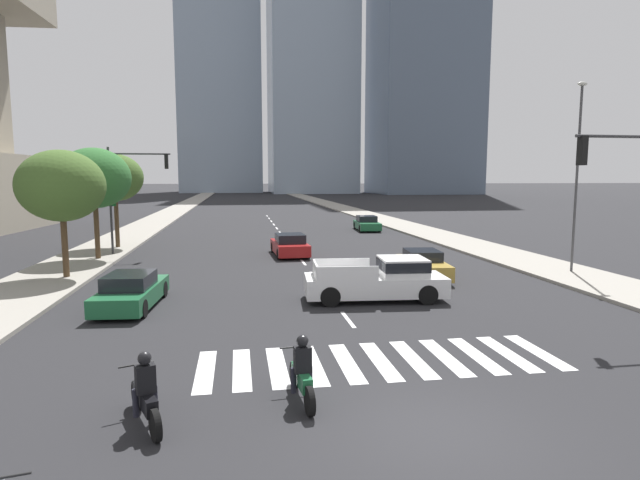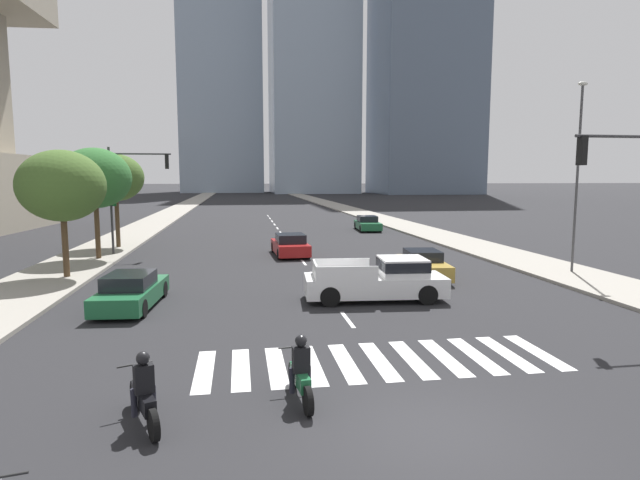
{
  "view_description": "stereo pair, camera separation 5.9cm",
  "coord_description": "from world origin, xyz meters",
  "px_view_note": "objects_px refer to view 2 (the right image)",
  "views": [
    {
      "loc": [
        -3.62,
        -8.75,
        4.79
      ],
      "look_at": [
        0.0,
        13.86,
        2.0
      ],
      "focal_mm": 28.87,
      "sensor_mm": 36.0,
      "label": 1
    },
    {
      "loc": [
        -3.56,
        -8.76,
        4.79
      ],
      "look_at": [
        0.0,
        13.86,
        2.0
      ],
      "focal_mm": 28.87,
      "sensor_mm": 36.0,
      "label": 2
    }
  ],
  "objects_px": {
    "motorcycle_trailing": "(300,375)",
    "sedan_gold_1": "(423,265)",
    "motorcycle_lead": "(144,395)",
    "pickup_truck": "(382,280)",
    "street_tree_third": "(115,178)",
    "street_lamp_east": "(578,166)",
    "street_tree_second": "(95,178)",
    "sedan_green_0": "(368,224)",
    "sedan_green_3": "(131,291)",
    "street_tree_nearest": "(62,186)",
    "traffic_signal_far": "(132,182)",
    "sedan_red_2": "(290,245)"
  },
  "relations": [
    {
      "from": "motorcycle_trailing",
      "to": "sedan_gold_1",
      "type": "xyz_separation_m",
      "value": [
        7.44,
        12.7,
        0.03
      ]
    },
    {
      "from": "motorcycle_lead",
      "to": "street_tree_nearest",
      "type": "relative_size",
      "value": 0.34
    },
    {
      "from": "sedan_gold_1",
      "to": "street_lamp_east",
      "type": "distance_m",
      "value": 9.0
    },
    {
      "from": "street_tree_nearest",
      "to": "traffic_signal_far",
      "type": "bearing_deg",
      "value": 77.46
    },
    {
      "from": "motorcycle_lead",
      "to": "street_tree_second",
      "type": "distance_m",
      "value": 22.37
    },
    {
      "from": "motorcycle_trailing",
      "to": "street_lamp_east",
      "type": "height_order",
      "value": "street_lamp_east"
    },
    {
      "from": "sedan_red_2",
      "to": "traffic_signal_far",
      "type": "xyz_separation_m",
      "value": [
        -9.51,
        1.51,
        3.88
      ]
    },
    {
      "from": "pickup_truck",
      "to": "sedan_gold_1",
      "type": "bearing_deg",
      "value": 55.96
    },
    {
      "from": "street_lamp_east",
      "to": "street_tree_nearest",
      "type": "bearing_deg",
      "value": 174.21
    },
    {
      "from": "pickup_truck",
      "to": "motorcycle_trailing",
      "type": "bearing_deg",
      "value": -111.83
    },
    {
      "from": "motorcycle_lead",
      "to": "sedan_red_2",
      "type": "relative_size",
      "value": 0.46
    },
    {
      "from": "pickup_truck",
      "to": "sedan_red_2",
      "type": "distance_m",
      "value": 12.4
    },
    {
      "from": "sedan_green_3",
      "to": "sedan_gold_1",
      "type": "bearing_deg",
      "value": -68.84
    },
    {
      "from": "motorcycle_trailing",
      "to": "street_tree_third",
      "type": "bearing_deg",
      "value": 14.28
    },
    {
      "from": "motorcycle_trailing",
      "to": "sedan_gold_1",
      "type": "height_order",
      "value": "motorcycle_trailing"
    },
    {
      "from": "traffic_signal_far",
      "to": "street_lamp_east",
      "type": "distance_m",
      "value": 24.83
    },
    {
      "from": "sedan_green_3",
      "to": "traffic_signal_far",
      "type": "height_order",
      "value": "traffic_signal_far"
    },
    {
      "from": "sedan_green_0",
      "to": "sedan_green_3",
      "type": "xyz_separation_m",
      "value": [
        -15.54,
        -25.84,
        -0.01
      ]
    },
    {
      "from": "motorcycle_trailing",
      "to": "street_tree_second",
      "type": "bearing_deg",
      "value": 18.65
    },
    {
      "from": "sedan_gold_1",
      "to": "sedan_red_2",
      "type": "relative_size",
      "value": 0.98
    },
    {
      "from": "street_lamp_east",
      "to": "sedan_red_2",
      "type": "bearing_deg",
      "value": 147.66
    },
    {
      "from": "sedan_green_0",
      "to": "sedan_gold_1",
      "type": "bearing_deg",
      "value": -3.24
    },
    {
      "from": "sedan_red_2",
      "to": "motorcycle_trailing",
      "type": "bearing_deg",
      "value": 172.17
    },
    {
      "from": "street_lamp_east",
      "to": "street_tree_nearest",
      "type": "height_order",
      "value": "street_lamp_east"
    },
    {
      "from": "sedan_green_0",
      "to": "motorcycle_trailing",
      "type": "bearing_deg",
      "value": -12.35
    },
    {
      "from": "sedan_red_2",
      "to": "street_lamp_east",
      "type": "bearing_deg",
      "value": -125.12
    },
    {
      "from": "sedan_green_0",
      "to": "sedan_red_2",
      "type": "bearing_deg",
      "value": -27.0
    },
    {
      "from": "sedan_red_2",
      "to": "sedan_gold_1",
      "type": "bearing_deg",
      "value": -148.14
    },
    {
      "from": "sedan_green_0",
      "to": "sedan_gold_1",
      "type": "height_order",
      "value": "same"
    },
    {
      "from": "motorcycle_lead",
      "to": "street_tree_second",
      "type": "height_order",
      "value": "street_tree_second"
    },
    {
      "from": "sedan_green_3",
      "to": "street_tree_third",
      "type": "height_order",
      "value": "street_tree_third"
    },
    {
      "from": "street_lamp_east",
      "to": "traffic_signal_far",
      "type": "bearing_deg",
      "value": 156.48
    },
    {
      "from": "sedan_gold_1",
      "to": "street_lamp_east",
      "type": "relative_size",
      "value": 0.48
    },
    {
      "from": "motorcycle_lead",
      "to": "sedan_red_2",
      "type": "bearing_deg",
      "value": -35.18
    },
    {
      "from": "street_tree_nearest",
      "to": "motorcycle_lead",
      "type": "bearing_deg",
      "value": -68.22
    },
    {
      "from": "sedan_gold_1",
      "to": "traffic_signal_far",
      "type": "distance_m",
      "value": 18.33
    },
    {
      "from": "sedan_red_2",
      "to": "traffic_signal_far",
      "type": "height_order",
      "value": "traffic_signal_far"
    },
    {
      "from": "traffic_signal_far",
      "to": "street_tree_third",
      "type": "bearing_deg",
      "value": 117.3
    },
    {
      "from": "sedan_green_0",
      "to": "motorcycle_lead",
      "type": "bearing_deg",
      "value": -16.66
    },
    {
      "from": "motorcycle_trailing",
      "to": "sedan_green_0",
      "type": "xyz_separation_m",
      "value": [
        10.3,
        34.83,
        0.02
      ]
    },
    {
      "from": "sedan_green_0",
      "to": "sedan_green_3",
      "type": "height_order",
      "value": "sedan_green_0"
    },
    {
      "from": "pickup_truck",
      "to": "sedan_green_3",
      "type": "xyz_separation_m",
      "value": [
        -9.48,
        0.33,
        -0.21
      ]
    },
    {
      "from": "motorcycle_trailing",
      "to": "sedan_red_2",
      "type": "bearing_deg",
      "value": -10.82
    },
    {
      "from": "pickup_truck",
      "to": "street_lamp_east",
      "type": "distance_m",
      "value": 12.35
    },
    {
      "from": "motorcycle_lead",
      "to": "pickup_truck",
      "type": "bearing_deg",
      "value": -60.73
    },
    {
      "from": "pickup_truck",
      "to": "street_tree_second",
      "type": "height_order",
      "value": "street_tree_second"
    },
    {
      "from": "motorcycle_lead",
      "to": "sedan_green_3",
      "type": "xyz_separation_m",
      "value": [
        -2.1,
        9.56,
        0.02
      ]
    },
    {
      "from": "street_tree_nearest",
      "to": "street_tree_third",
      "type": "bearing_deg",
      "value": 90.0
    },
    {
      "from": "sedan_green_3",
      "to": "street_tree_third",
      "type": "distance_m",
      "value": 17.54
    },
    {
      "from": "sedan_red_2",
      "to": "street_tree_third",
      "type": "relative_size",
      "value": 0.72
    }
  ]
}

